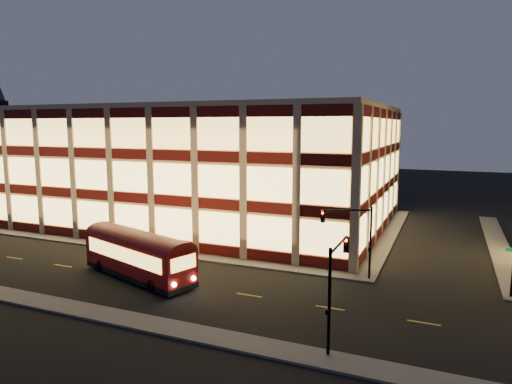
% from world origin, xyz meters
% --- Properties ---
extents(ground, '(200.00, 200.00, 0.00)m').
position_xyz_m(ground, '(0.00, 0.00, 0.00)').
color(ground, black).
rests_on(ground, ground).
extents(sidewalk_office_south, '(54.00, 2.00, 0.15)m').
position_xyz_m(sidewalk_office_south, '(-3.00, 1.00, 0.07)').
color(sidewalk_office_south, '#514F4C').
rests_on(sidewalk_office_south, ground).
extents(sidewalk_office_east, '(2.00, 30.00, 0.15)m').
position_xyz_m(sidewalk_office_east, '(23.00, 17.00, 0.07)').
color(sidewalk_office_east, '#514F4C').
rests_on(sidewalk_office_east, ground).
extents(sidewalk_tower_west, '(2.00, 30.00, 0.15)m').
position_xyz_m(sidewalk_tower_west, '(34.00, 17.00, 0.07)').
color(sidewalk_tower_west, '#514F4C').
rests_on(sidewalk_tower_west, ground).
extents(sidewalk_near, '(100.00, 2.00, 0.15)m').
position_xyz_m(sidewalk_near, '(0.00, -13.00, 0.07)').
color(sidewalk_near, '#514F4C').
rests_on(sidewalk_near, ground).
extents(office_building, '(50.45, 30.45, 14.50)m').
position_xyz_m(office_building, '(-2.91, 16.91, 7.25)').
color(office_building, tan).
rests_on(office_building, ground).
extents(traffic_signal_far, '(3.79, 1.87, 6.00)m').
position_xyz_m(traffic_signal_far, '(22.21, 0.24, 4.11)').
color(traffic_signal_far, black).
rests_on(traffic_signal_far, ground).
extents(traffic_signal_near, '(0.32, 4.45, 6.00)m').
position_xyz_m(traffic_signal_near, '(23.50, -11.03, 4.13)').
color(traffic_signal_near, black).
rests_on(traffic_signal_near, ground).
extents(trolley_bus, '(11.70, 6.30, 3.86)m').
position_xyz_m(trolley_bus, '(6.16, -5.95, 2.14)').
color(trolley_bus, '#7B0607').
rests_on(trolley_bus, ground).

